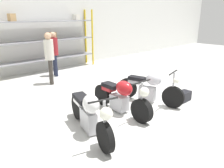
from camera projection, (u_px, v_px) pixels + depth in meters
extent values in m
plane|color=silver|center=(123.00, 114.00, 5.41)|extent=(30.00, 30.00, 0.00)
cube|color=silver|center=(24.00, 29.00, 8.82)|extent=(30.00, 0.08, 3.60)
cylinder|color=gold|center=(92.00, 38.00, 10.48)|extent=(0.08, 0.08, 2.60)
cylinder|color=gold|center=(86.00, 37.00, 10.87)|extent=(0.08, 0.08, 2.60)
cube|color=gray|center=(49.00, 59.00, 9.47)|extent=(4.42, 0.55, 0.05)
cube|color=gray|center=(47.00, 40.00, 9.24)|extent=(4.42, 0.55, 0.05)
cube|color=gray|center=(46.00, 21.00, 9.00)|extent=(4.42, 0.55, 0.05)
cube|color=tan|center=(12.00, 17.00, 8.05)|extent=(0.23, 0.29, 0.27)
cube|color=tan|center=(53.00, 36.00, 9.47)|extent=(0.22, 0.27, 0.29)
cube|color=silver|center=(76.00, 17.00, 10.06)|extent=(0.24, 0.29, 0.24)
cylinder|color=black|center=(105.00, 137.00, 3.86)|extent=(0.26, 0.59, 0.58)
cylinder|color=black|center=(77.00, 107.00, 5.13)|extent=(0.26, 0.59, 0.58)
cube|color=#ADADB2|center=(88.00, 120.00, 4.55)|extent=(0.33, 0.56, 0.44)
ellipsoid|color=silver|center=(91.00, 104.00, 4.27)|extent=(0.42, 0.51, 0.37)
cube|color=black|center=(82.00, 98.00, 4.73)|extent=(0.40, 0.62, 0.10)
cube|color=silver|center=(81.00, 101.00, 4.83)|extent=(0.32, 0.45, 0.12)
cylinder|color=#ADADB2|center=(104.00, 119.00, 3.78)|extent=(0.06, 0.06, 0.69)
sphere|color=silver|center=(106.00, 114.00, 3.68)|extent=(0.23, 0.23, 0.23)
cylinder|color=black|center=(103.00, 100.00, 3.70)|extent=(0.55, 0.18, 0.04)
cylinder|color=black|center=(142.00, 111.00, 4.94)|extent=(0.17, 0.57, 0.57)
cylinder|color=black|center=(103.00, 94.00, 5.96)|extent=(0.17, 0.57, 0.57)
cube|color=#ADADB2|center=(119.00, 102.00, 5.50)|extent=(0.29, 0.46, 0.38)
ellipsoid|color=#B2191E|center=(124.00, 88.00, 5.25)|extent=(0.32, 0.49, 0.36)
cube|color=black|center=(111.00, 85.00, 5.63)|extent=(0.27, 0.49, 0.10)
cube|color=#B2191E|center=(109.00, 88.00, 5.71)|extent=(0.23, 0.35, 0.12)
cylinder|color=#ADADB2|center=(142.00, 97.00, 4.86)|extent=(0.05, 0.05, 0.67)
sphere|color=silver|center=(144.00, 92.00, 4.77)|extent=(0.22, 0.22, 0.22)
cylinder|color=black|center=(141.00, 82.00, 4.78)|extent=(0.59, 0.06, 0.04)
cylinder|color=black|center=(173.00, 97.00, 5.73)|extent=(0.24, 0.60, 0.59)
cylinder|color=black|center=(127.00, 88.00, 6.45)|extent=(0.24, 0.60, 0.59)
cube|color=#ADADB2|center=(147.00, 93.00, 6.12)|extent=(0.29, 0.49, 0.39)
ellipsoid|color=#B7B7BF|center=(154.00, 79.00, 5.90)|extent=(0.38, 0.50, 0.34)
cube|color=black|center=(137.00, 78.00, 6.18)|extent=(0.35, 0.54, 0.10)
cube|color=#B7B7BF|center=(135.00, 81.00, 6.24)|extent=(0.28, 0.39, 0.12)
cylinder|color=#ADADB2|center=(173.00, 85.00, 5.64)|extent=(0.06, 0.06, 0.66)
sphere|color=silver|center=(176.00, 81.00, 5.56)|extent=(0.16, 0.16, 0.16)
cylinder|color=black|center=(173.00, 72.00, 5.55)|extent=(0.58, 0.18, 0.04)
cylinder|color=#1E2338|center=(55.00, 65.00, 8.80)|extent=(0.13, 0.13, 0.84)
cylinder|color=#1E2338|center=(56.00, 66.00, 8.65)|extent=(0.13, 0.13, 0.84)
cylinder|color=maroon|center=(54.00, 47.00, 8.50)|extent=(0.39, 0.39, 0.67)
sphere|color=tan|center=(53.00, 35.00, 8.36)|extent=(0.23, 0.23, 0.23)
cylinder|color=#38332D|center=(51.00, 71.00, 7.78)|extent=(0.13, 0.13, 0.87)
cylinder|color=#38332D|center=(51.00, 72.00, 7.62)|extent=(0.13, 0.13, 0.87)
cylinder|color=beige|center=(49.00, 50.00, 7.46)|extent=(0.42, 0.42, 0.69)
sphere|color=tan|center=(48.00, 36.00, 7.32)|extent=(0.24, 0.24, 0.24)
cube|color=black|center=(184.00, 96.00, 6.23)|extent=(0.44, 0.26, 0.28)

